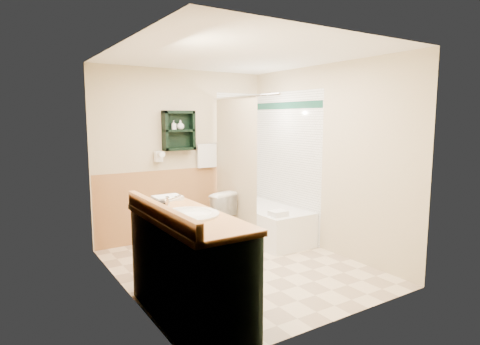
% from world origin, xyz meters
% --- Properties ---
extents(floor, '(3.00, 3.00, 0.00)m').
position_xyz_m(floor, '(0.00, 0.00, 0.00)').
color(floor, beige).
rests_on(floor, ground).
extents(back_wall, '(2.60, 0.04, 2.40)m').
position_xyz_m(back_wall, '(0.00, 1.52, 1.20)').
color(back_wall, beige).
rests_on(back_wall, ground).
extents(left_wall, '(0.04, 3.00, 2.40)m').
position_xyz_m(left_wall, '(-1.32, 0.00, 1.20)').
color(left_wall, beige).
rests_on(left_wall, ground).
extents(right_wall, '(0.04, 3.00, 2.40)m').
position_xyz_m(right_wall, '(1.32, 0.00, 1.20)').
color(right_wall, beige).
rests_on(right_wall, ground).
extents(ceiling, '(2.60, 3.00, 0.04)m').
position_xyz_m(ceiling, '(0.00, 0.00, 2.42)').
color(ceiling, white).
rests_on(ceiling, back_wall).
extents(wainscot_left, '(2.98, 2.98, 1.00)m').
position_xyz_m(wainscot_left, '(-1.29, 0.00, 0.50)').
color(wainscot_left, tan).
rests_on(wainscot_left, left_wall).
extents(wainscot_back, '(2.58, 2.58, 1.00)m').
position_xyz_m(wainscot_back, '(0.00, 1.49, 0.50)').
color(wainscot_back, tan).
rests_on(wainscot_back, back_wall).
extents(mirror_frame, '(1.30, 1.30, 1.00)m').
position_xyz_m(mirror_frame, '(-1.27, -0.55, 1.50)').
color(mirror_frame, olive).
rests_on(mirror_frame, left_wall).
extents(mirror_glass, '(1.20, 1.20, 0.90)m').
position_xyz_m(mirror_glass, '(-1.27, -0.55, 1.50)').
color(mirror_glass, white).
rests_on(mirror_glass, left_wall).
extents(tile_right, '(1.50, 1.50, 2.10)m').
position_xyz_m(tile_right, '(1.28, 0.75, 1.05)').
color(tile_right, white).
rests_on(tile_right, right_wall).
extents(tile_back, '(0.95, 0.95, 2.10)m').
position_xyz_m(tile_back, '(1.03, 1.48, 1.05)').
color(tile_back, white).
rests_on(tile_back, back_wall).
extents(tile_accent, '(1.50, 1.50, 0.10)m').
position_xyz_m(tile_accent, '(1.27, 0.75, 1.90)').
color(tile_accent, '#134334').
rests_on(tile_accent, right_wall).
extents(wall_shelf, '(0.45, 0.15, 0.55)m').
position_xyz_m(wall_shelf, '(-0.10, 1.41, 1.55)').
color(wall_shelf, black).
rests_on(wall_shelf, back_wall).
extents(hair_dryer, '(0.10, 0.24, 0.18)m').
position_xyz_m(hair_dryer, '(-0.40, 1.43, 1.20)').
color(hair_dryer, white).
rests_on(hair_dryer, back_wall).
extents(towel_bar, '(0.40, 0.06, 0.40)m').
position_xyz_m(towel_bar, '(0.35, 1.45, 1.35)').
color(towel_bar, white).
rests_on(towel_bar, back_wall).
extents(curtain_rod, '(0.03, 1.60, 0.03)m').
position_xyz_m(curtain_rod, '(0.53, 0.75, 2.00)').
color(curtain_rod, silver).
rests_on(curtain_rod, back_wall).
extents(shower_curtain, '(1.05, 1.05, 1.70)m').
position_xyz_m(shower_curtain, '(0.53, 0.92, 1.15)').
color(shower_curtain, beige).
rests_on(shower_curtain, curtain_rod).
extents(vanity, '(0.59, 1.44, 0.91)m').
position_xyz_m(vanity, '(-0.99, -0.78, 0.46)').
color(vanity, black).
rests_on(vanity, ground).
extents(bathtub, '(0.70, 1.50, 0.46)m').
position_xyz_m(bathtub, '(0.93, 0.79, 0.23)').
color(bathtub, white).
rests_on(bathtub, ground).
extents(toilet, '(0.58, 0.80, 0.71)m').
position_xyz_m(toilet, '(0.21, 1.10, 0.35)').
color(toilet, white).
rests_on(toilet, ground).
extents(counter_towel, '(0.27, 0.21, 0.04)m').
position_xyz_m(counter_towel, '(-0.89, -0.08, 0.93)').
color(counter_towel, white).
rests_on(counter_towel, vanity).
extents(vanity_book, '(0.18, 0.02, 0.24)m').
position_xyz_m(vanity_book, '(-1.16, -0.18, 1.03)').
color(vanity_book, black).
rests_on(vanity_book, vanity).
extents(tub_towel, '(0.22, 0.18, 0.07)m').
position_xyz_m(tub_towel, '(0.74, 0.21, 0.50)').
color(tub_towel, white).
rests_on(tub_towel, bathtub).
extents(soap_bottle_a, '(0.06, 0.13, 0.06)m').
position_xyz_m(soap_bottle_a, '(-0.18, 1.40, 1.59)').
color(soap_bottle_a, white).
rests_on(soap_bottle_a, wall_shelf).
extents(soap_bottle_b, '(0.12, 0.15, 0.10)m').
position_xyz_m(soap_bottle_b, '(-0.08, 1.40, 1.62)').
color(soap_bottle_b, white).
rests_on(soap_bottle_b, wall_shelf).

